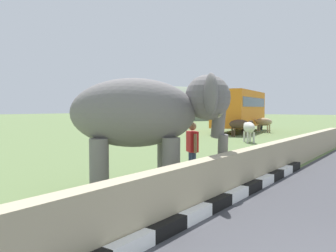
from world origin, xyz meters
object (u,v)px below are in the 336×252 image
Objects in this scene: bus_orange at (240,108)px; cow_near at (249,128)px; person_handler at (192,148)px; cow_far at (240,124)px; elephant at (149,114)px; cow_mid at (263,122)px.

bus_orange is 9.73m from cow_near.
cow_far is at bearing 18.80° from person_handler.
cow_near is at bearing 14.49° from person_handler.
elephant is at bearing 169.14° from person_handler.
cow_near is 1.04× the size of cow_far.
elephant is 2.25× the size of cow_far.
elephant is 13.39m from cow_near.
bus_orange is at bearing 26.52° from cow_near.
elephant is 22.82m from bus_orange.
elephant is 2.01× the size of cow_mid.
person_handler is at bearing -160.12° from bus_orange.
cow_near is (-8.64, -4.31, -1.21)m from bus_orange.
cow_mid is at bearing 1.55° from cow_far.
person_handler is (1.59, -0.30, -0.97)m from elephant.
bus_orange is (21.73, 6.98, 0.19)m from elephant.
bus_orange is at bearing 17.80° from elephant.
cow_near is at bearing -153.48° from bus_orange.
bus_orange reaches higher than cow_near.
person_handler is 0.18× the size of bus_orange.
cow_mid and cow_far have the same top height.
bus_orange is at bearing 23.18° from cow_far.
cow_near and cow_far have the same top height.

